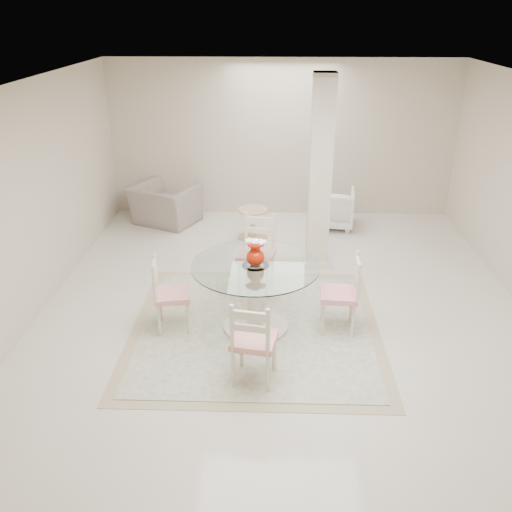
{
  "coord_description": "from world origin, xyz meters",
  "views": [
    {
      "loc": [
        -0.14,
        -5.91,
        3.44
      ],
      "look_at": [
        -0.33,
        -0.29,
        0.85
      ],
      "focal_mm": 38.0,
      "sensor_mm": 36.0,
      "label": 1
    }
  ],
  "objects_px": {
    "red_vase": "(255,253)",
    "armchair_white": "(332,208)",
    "dining_chair_west": "(166,289)",
    "recliner_taupe": "(165,204)",
    "dining_chair_south": "(253,337)",
    "dining_chair_north": "(257,248)",
    "dining_chair_east": "(345,289)",
    "side_table": "(253,225)",
    "column": "(320,175)",
    "dining_table": "(255,297)"
  },
  "relations": [
    {
      "from": "red_vase",
      "to": "dining_chair_west",
      "type": "relative_size",
      "value": 0.31
    },
    {
      "from": "side_table",
      "to": "dining_chair_west",
      "type": "bearing_deg",
      "value": -107.51
    },
    {
      "from": "dining_chair_east",
      "to": "dining_chair_west",
      "type": "height_order",
      "value": "dining_chair_east"
    },
    {
      "from": "dining_table",
      "to": "dining_chair_west",
      "type": "distance_m",
      "value": 1.02
    },
    {
      "from": "dining_chair_south",
      "to": "armchair_white",
      "type": "relative_size",
      "value": 1.45
    },
    {
      "from": "dining_table",
      "to": "side_table",
      "type": "relative_size",
      "value": 2.87
    },
    {
      "from": "red_vase",
      "to": "column",
      "type": "bearing_deg",
      "value": 65.17
    },
    {
      "from": "dining_chair_west",
      "to": "recliner_taupe",
      "type": "relative_size",
      "value": 0.95
    },
    {
      "from": "column",
      "to": "dining_chair_south",
      "type": "xyz_separation_m",
      "value": [
        -0.82,
        -2.81,
        -0.8
      ]
    },
    {
      "from": "dining_chair_east",
      "to": "armchair_white",
      "type": "relative_size",
      "value": 1.43
    },
    {
      "from": "dining_chair_east",
      "to": "recliner_taupe",
      "type": "height_order",
      "value": "dining_chair_east"
    },
    {
      "from": "dining_chair_south",
      "to": "dining_chair_west",
      "type": "bearing_deg",
      "value": -33.63
    },
    {
      "from": "column",
      "to": "side_table",
      "type": "height_order",
      "value": "column"
    },
    {
      "from": "column",
      "to": "dining_chair_west",
      "type": "xyz_separation_m",
      "value": [
        -1.84,
        -1.82,
        -0.83
      ]
    },
    {
      "from": "dining_chair_south",
      "to": "side_table",
      "type": "height_order",
      "value": "dining_chair_south"
    },
    {
      "from": "dining_chair_north",
      "to": "red_vase",
      "type": "bearing_deg",
      "value": -79.43
    },
    {
      "from": "red_vase",
      "to": "armchair_white",
      "type": "relative_size",
      "value": 0.43
    },
    {
      "from": "red_vase",
      "to": "dining_chair_east",
      "type": "height_order",
      "value": "red_vase"
    },
    {
      "from": "dining_table",
      "to": "side_table",
      "type": "distance_m",
      "value": 2.76
    },
    {
      "from": "red_vase",
      "to": "dining_chair_south",
      "type": "xyz_separation_m",
      "value": [
        0.01,
        -1.02,
        -0.43
      ]
    },
    {
      "from": "column",
      "to": "red_vase",
      "type": "xyz_separation_m",
      "value": [
        -0.83,
        -1.79,
        -0.37
      ]
    },
    {
      "from": "recliner_taupe",
      "to": "side_table",
      "type": "relative_size",
      "value": 2.07
    },
    {
      "from": "column",
      "to": "dining_table",
      "type": "height_order",
      "value": "column"
    },
    {
      "from": "column",
      "to": "dining_table",
      "type": "relative_size",
      "value": 1.87
    },
    {
      "from": "red_vase",
      "to": "dining_chair_west",
      "type": "distance_m",
      "value": 1.11
    },
    {
      "from": "dining_table",
      "to": "recliner_taupe",
      "type": "distance_m",
      "value": 3.79
    },
    {
      "from": "dining_chair_west",
      "to": "armchair_white",
      "type": "xyz_separation_m",
      "value": [
        2.21,
        3.37,
        -0.19
      ]
    },
    {
      "from": "dining_chair_west",
      "to": "recliner_taupe",
      "type": "distance_m",
      "value": 3.5
    },
    {
      "from": "dining_table",
      "to": "dining_chair_south",
      "type": "distance_m",
      "value": 1.02
    },
    {
      "from": "recliner_taupe",
      "to": "side_table",
      "type": "xyz_separation_m",
      "value": [
        1.55,
        -0.65,
        -0.11
      ]
    },
    {
      "from": "dining_chair_north",
      "to": "dining_chair_west",
      "type": "bearing_deg",
      "value": -123.58
    },
    {
      "from": "column",
      "to": "red_vase",
      "type": "height_order",
      "value": "column"
    },
    {
      "from": "dining_chair_west",
      "to": "red_vase",
      "type": "bearing_deg",
      "value": -97.21
    },
    {
      "from": "dining_chair_east",
      "to": "dining_chair_north",
      "type": "relative_size",
      "value": 0.92
    },
    {
      "from": "column",
      "to": "recliner_taupe",
      "type": "height_order",
      "value": "column"
    },
    {
      "from": "red_vase",
      "to": "dining_chair_east",
      "type": "bearing_deg",
      "value": 0.69
    },
    {
      "from": "dining_table",
      "to": "dining_chair_north",
      "type": "relative_size",
      "value": 1.28
    },
    {
      "from": "dining_chair_west",
      "to": "recliner_taupe",
      "type": "bearing_deg",
      "value": 1.93
    },
    {
      "from": "dining_chair_north",
      "to": "dining_chair_south",
      "type": "relative_size",
      "value": 1.08
    },
    {
      "from": "dining_table",
      "to": "red_vase",
      "type": "bearing_deg",
      "value": 84.29
    },
    {
      "from": "dining_chair_west",
      "to": "recliner_taupe",
      "type": "xyz_separation_m",
      "value": [
        -0.67,
        3.43,
        -0.18
      ]
    },
    {
      "from": "dining_chair_west",
      "to": "dining_chair_south",
      "type": "relative_size",
      "value": 0.94
    },
    {
      "from": "armchair_white",
      "to": "side_table",
      "type": "bearing_deg",
      "value": 30.96
    },
    {
      "from": "dining_chair_north",
      "to": "side_table",
      "type": "bearing_deg",
      "value": 104.41
    },
    {
      "from": "red_vase",
      "to": "dining_chair_east",
      "type": "distance_m",
      "value": 1.1
    },
    {
      "from": "red_vase",
      "to": "armchair_white",
      "type": "distance_m",
      "value": 3.61
    },
    {
      "from": "side_table",
      "to": "armchair_white",
      "type": "bearing_deg",
      "value": 23.98
    },
    {
      "from": "dining_chair_east",
      "to": "recliner_taupe",
      "type": "relative_size",
      "value": 0.99
    },
    {
      "from": "red_vase",
      "to": "armchair_white",
      "type": "height_order",
      "value": "red_vase"
    },
    {
      "from": "dining_chair_east",
      "to": "dining_chair_south",
      "type": "bearing_deg",
      "value": -40.24
    }
  ]
}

